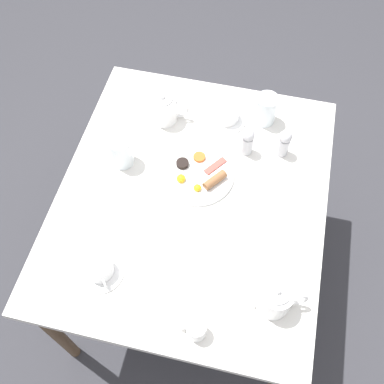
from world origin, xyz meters
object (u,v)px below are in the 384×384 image
at_px(breakfast_plate, 198,175).
at_px(spoon_for_tea, 280,239).
at_px(teacup_with_saucer_left, 100,269).
at_px(water_glass_short, 121,151).
at_px(water_glass_tall, 266,109).
at_px(fork_by_plate, 205,257).
at_px(teacup_with_saucer_right, 227,115).
at_px(salt_grinder, 284,143).
at_px(knife_by_plate, 94,204).
at_px(teapot_near, 164,109).
at_px(creamer_jug, 196,329).
at_px(teapot_far, 275,298).
at_px(pepper_grinder, 247,141).

xyz_separation_m(breakfast_plate, spoon_for_tea, (-0.32, 0.18, -0.01)).
xyz_separation_m(teacup_with_saucer_left, water_glass_short, (0.06, -0.42, 0.03)).
bearing_deg(breakfast_plate, water_glass_tall, -121.13).
xyz_separation_m(water_glass_tall, fork_by_plate, (0.10, 0.61, -0.06)).
relative_size(teacup_with_saucer_right, salt_grinder, 1.27).
bearing_deg(water_glass_short, spoon_for_tea, 163.08).
bearing_deg(knife_by_plate, teapot_near, -108.12).
bearing_deg(creamer_jug, teacup_with_saucer_left, -19.13).
distance_m(breakfast_plate, teapot_far, 0.52).
distance_m(teacup_with_saucer_left, spoon_for_tea, 0.59).
bearing_deg(teapot_near, water_glass_tall, -179.57).
xyz_separation_m(teapot_near, knife_by_plate, (0.14, 0.43, -0.05)).
bearing_deg(breakfast_plate, fork_by_plate, 106.72).
height_order(teacup_with_saucer_right, salt_grinder, salt_grinder).
distance_m(breakfast_plate, knife_by_plate, 0.38).
xyz_separation_m(fork_by_plate, knife_by_plate, (0.42, -0.10, 0.00)).
bearing_deg(teapot_near, teapot_far, 117.26).
xyz_separation_m(pepper_grinder, salt_grinder, (-0.13, -0.02, 0.00)).
distance_m(breakfast_plate, creamer_jug, 0.55).
xyz_separation_m(teapot_near, teapot_far, (-0.51, 0.64, 0.00)).
bearing_deg(fork_by_plate, water_glass_tall, -99.25).
bearing_deg(teapot_near, creamer_jug, 99.80).
relative_size(pepper_grinder, spoon_for_tea, 0.87).
xyz_separation_m(breakfast_plate, pepper_grinder, (-0.15, -0.15, 0.05)).
bearing_deg(teacup_with_saucer_right, pepper_grinder, 126.46).
relative_size(teapot_near, salt_grinder, 1.63).
height_order(teapot_near, pepper_grinder, teapot_near).
distance_m(water_glass_tall, pepper_grinder, 0.17).
bearing_deg(water_glass_tall, teacup_with_saucer_right, 13.12).
distance_m(water_glass_tall, spoon_for_tea, 0.51).
distance_m(teacup_with_saucer_right, fork_by_plate, 0.58).
bearing_deg(water_glass_short, knife_by_plate, 77.35).
bearing_deg(water_glass_short, teacup_with_saucer_right, -140.16).
bearing_deg(spoon_for_tea, teacup_with_saucer_right, -59.79).
height_order(breakfast_plate, salt_grinder, salt_grinder).
distance_m(breakfast_plate, spoon_for_tea, 0.36).
relative_size(teapot_far, spoon_for_tea, 1.42).
xyz_separation_m(teapot_far, teacup_with_saucer_right, (0.27, -0.68, -0.03)).
bearing_deg(teacup_with_saucer_left, breakfast_plate, -117.70).
height_order(breakfast_plate, knife_by_plate, breakfast_plate).
relative_size(teapot_far, teacup_with_saucer_right, 1.29).
relative_size(water_glass_tall, pepper_grinder, 1.02).
bearing_deg(spoon_for_tea, creamer_jug, 60.18).
bearing_deg(breakfast_plate, teacup_with_saucer_right, -99.99).
bearing_deg(fork_by_plate, teacup_with_saucer_left, 21.78).
height_order(teapot_near, teapot_far, same).
bearing_deg(pepper_grinder, spoon_for_tea, 117.45).
relative_size(breakfast_plate, water_glass_short, 2.18).
relative_size(teapot_far, teacup_with_saucer_left, 1.29).
relative_size(breakfast_plate, teapot_far, 1.36).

